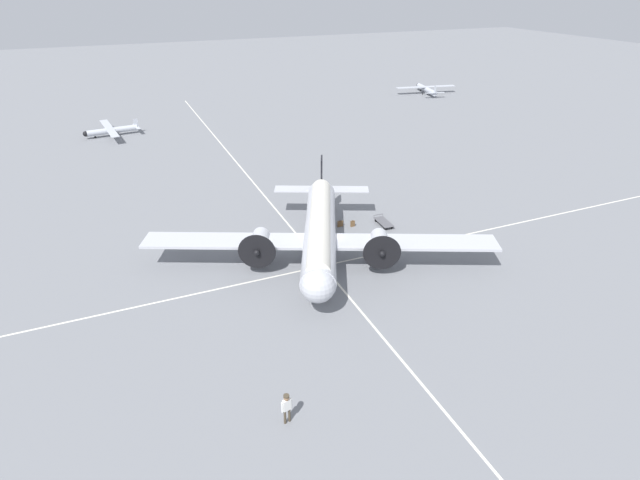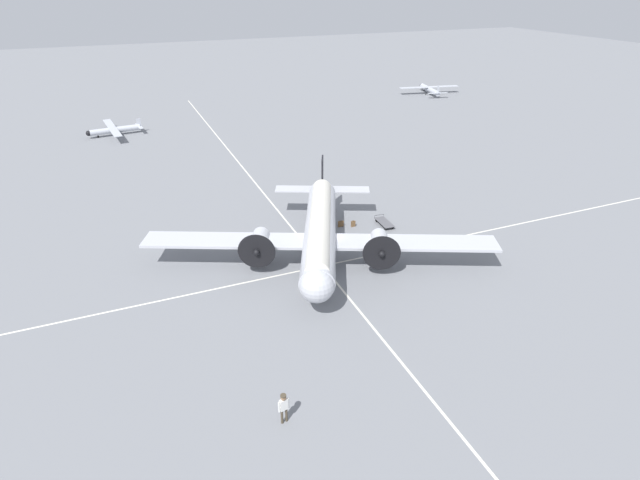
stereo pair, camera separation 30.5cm
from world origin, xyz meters
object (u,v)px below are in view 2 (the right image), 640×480
suitcase_upright_spare (341,224)px  light_aircraft_taxiing (114,130)px  airliner_main (320,232)px  crew_foreground (284,405)px  light_aircraft_distant (429,89)px  suitcase_near_door (353,224)px  baggage_cart (384,222)px

suitcase_upright_spare → light_aircraft_taxiing: size_ratio=0.06×
airliner_main → light_aircraft_taxiing: 44.28m
crew_foreground → light_aircraft_distant: light_aircraft_distant is taller
suitcase_upright_spare → light_aircraft_distant: size_ratio=0.05×
light_aircraft_distant → crew_foreground: bearing=152.5°
light_aircraft_distant → light_aircraft_taxiing: (-55.36, -6.61, -0.06)m
light_aircraft_distant → light_aircraft_taxiing: size_ratio=1.14×
airliner_main → suitcase_near_door: (4.92, 4.23, -2.13)m
suitcase_upright_spare → airliner_main: bearing=-130.1°
crew_foreground → suitcase_near_door: 22.21m
crew_foreground → suitcase_upright_spare: size_ratio=3.23×
airliner_main → baggage_cart: airliner_main is taller
baggage_cart → light_aircraft_distant: (34.63, 45.44, 0.59)m
airliner_main → suitcase_near_door: bearing=154.7°
suitcase_near_door → baggage_cart: suitcase_near_door is taller
light_aircraft_distant → suitcase_upright_spare: bearing=150.1°
baggage_cart → suitcase_near_door: bearing=-104.2°
baggage_cart → light_aircraft_distant: bearing=145.5°
suitcase_upright_spare → baggage_cart: 3.86m
baggage_cart → suitcase_upright_spare: bearing=-106.1°
baggage_cart → light_aircraft_taxiing: bearing=-149.1°
crew_foreground → suitcase_upright_spare: bearing=47.7°
suitcase_upright_spare → baggage_cart: bearing=-18.8°
suitcase_upright_spare → light_aircraft_distant: (38.28, 44.20, 0.61)m
crew_foreground → light_aircraft_taxiing: light_aircraft_taxiing is taller
crew_foreground → light_aircraft_taxiing: size_ratio=0.18×
suitcase_near_door → light_aircraft_distant: (37.29, 44.63, 0.60)m
crew_foreground → light_aircraft_distant: size_ratio=0.16×
light_aircraft_distant → airliner_main: bearing=150.1°
crew_foreground → suitcase_upright_spare: crew_foreground is taller
airliner_main → crew_foreground: 16.06m
crew_foreground → baggage_cart: bearing=38.4°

